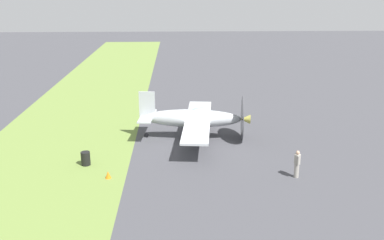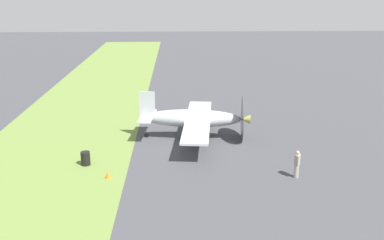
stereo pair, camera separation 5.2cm
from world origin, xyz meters
name	(u,v)px [view 1 (the left image)]	position (x,y,z in m)	size (l,w,h in m)	color
ground_plane	(196,146)	(0.00, 0.00, 0.00)	(160.00, 160.00, 0.00)	#424247
grass_verge	(57,148)	(0.00, -10.05, 0.00)	(120.00, 11.00, 0.01)	olive
airplane_lead	(194,118)	(-1.66, -0.08, 1.58)	(10.64, 8.43, 3.78)	#B2B7BC
ground_crew_chief	(297,163)	(5.62, 5.84, 0.91)	(0.63, 0.38, 1.73)	#9E998E
fuel_drum	(86,159)	(3.24, -7.36, 0.45)	(0.60, 0.60, 0.90)	black
runway_marker_cone	(108,175)	(5.33, -5.61, 0.22)	(0.36, 0.36, 0.44)	orange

